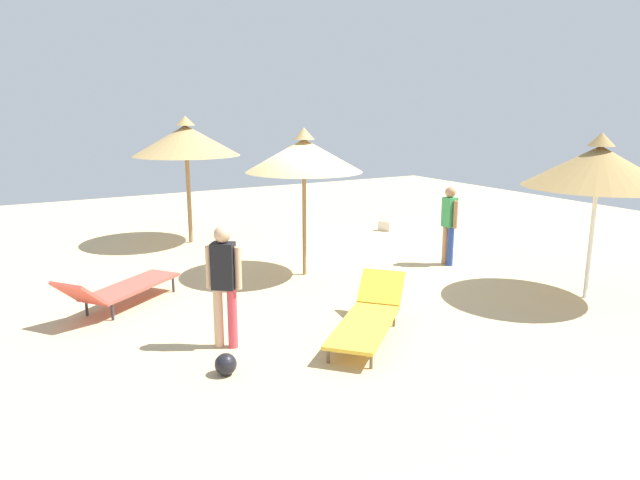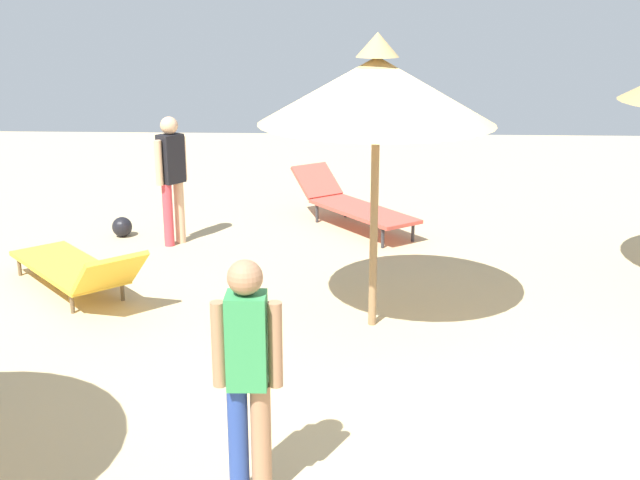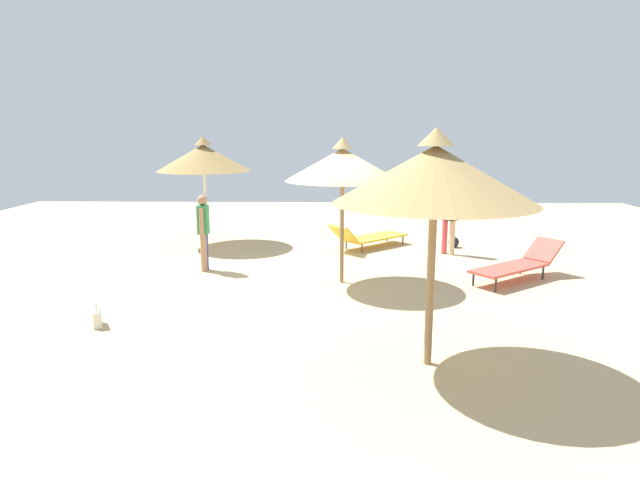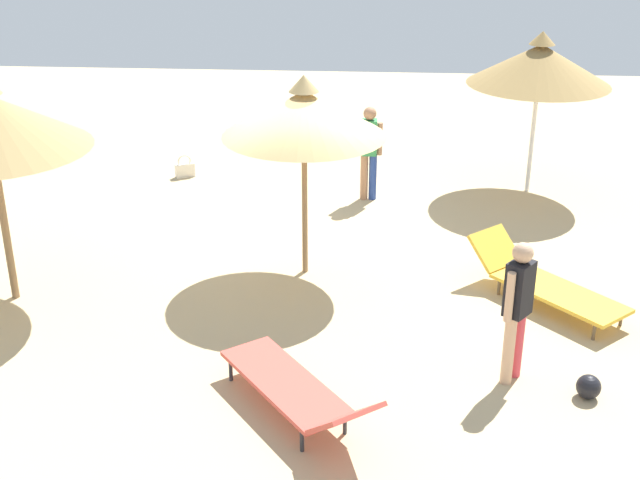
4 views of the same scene
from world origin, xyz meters
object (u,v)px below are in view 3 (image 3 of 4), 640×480
Objects in this scene: lounge_chair_near_left at (368,236)px; person_standing_front at (449,215)px; person_standing_edge at (204,228)px; handbag at (97,317)px; parasol_umbrella_near_right at (204,158)px; lounge_chair_far_right at (518,263)px; beach_ball at (454,242)px; parasol_umbrella_center at (342,165)px; parasol_umbrella_far_left at (435,175)px.

lounge_chair_near_left is 2.10m from person_standing_front.
handbag is at bearing -104.66° from person_standing_edge.
handbag is at bearing -92.65° from parasol_umbrella_near_right.
lounge_chair_near_left is at bearing 133.47° from lounge_chair_far_right.
lounge_chair_near_left reaches higher than beach_ball.
handbag is (-0.28, -6.16, -2.09)m from parasol_umbrella_near_right.
parasol_umbrella_center reaches higher than lounge_chair_far_right.
parasol_umbrella_center is at bearing 33.91° from handbag.
handbag is (-4.82, 1.25, -2.27)m from parasol_umbrella_far_left.
person_standing_front is at bearing 111.67° from lounge_chair_far_right.
parasol_umbrella_center is 4.91m from beach_ball.
parasol_umbrella_center reaches higher than parasol_umbrella_near_right.
parasol_umbrella_far_left reaches higher than beach_ball.
person_standing_front is 1.04× the size of person_standing_edge.
person_standing_edge is (-2.89, 0.84, -1.39)m from parasol_umbrella_center.
parasol_umbrella_far_left is 1.78× the size of person_standing_front.
beach_ball is (2.90, 3.33, -2.16)m from parasol_umbrella_center.
lounge_chair_far_right is 1.35× the size of person_standing_edge.
parasol_umbrella_far_left is 7.30m from lounge_chair_near_left.
handbag is at bearing -138.67° from beach_ball.
beach_ball is (6.38, -0.29, -2.10)m from parasol_umbrella_near_right.
person_standing_front is at bearing 44.45° from parasol_umbrella_center.
handbag is (-4.47, -5.72, -0.15)m from lounge_chair_near_left.
parasol_umbrella_far_left is 5.15m from lounge_chair_far_right.
lounge_chair_near_left is at bearing -176.23° from beach_ball.
person_standing_edge is 6.35m from beach_ball.
person_standing_front reaches higher than lounge_chair_far_right.
lounge_chair_far_right is 1.04× the size of lounge_chair_near_left.
person_standing_front is (6.07, -1.09, -1.27)m from parasol_umbrella_near_right.
parasol_umbrella_center is 3.82m from lounge_chair_near_left.
lounge_chair_far_right is 3.16m from beach_ball.
handbag reaches higher than beach_ball.
parasol_umbrella_near_right is at bearing 121.47° from parasol_umbrella_far_left.
lounge_chair_near_left is 7.79× the size of beach_ball.
parasol_umbrella_center is at bearing -135.55° from person_standing_front.
parasol_umbrella_far_left is (4.54, -7.41, 0.18)m from parasol_umbrella_near_right.
person_standing_edge is (-3.94, 4.63, -1.51)m from parasol_umbrella_far_left.
parasol_umbrella_center reaches higher than lounge_chair_near_left.
parasol_umbrella_near_right reaches higher than lounge_chair_near_left.
person_standing_front is (1.88, -0.65, 0.66)m from lounge_chair_near_left.
beach_ball is at bearing -2.64° from parasol_umbrella_near_right.
parasol_umbrella_far_left is 6.26m from person_standing_edge.
parasol_umbrella_center is at bearing -176.20° from lounge_chair_far_right.
lounge_chair_far_right reaches higher than beach_ball.
lounge_chair_far_right is (3.50, 0.23, -1.95)m from parasol_umbrella_center.
lounge_chair_near_left is at bearing 92.86° from parasol_umbrella_far_left.
parasol_umbrella_center is 5.03m from parasol_umbrella_near_right.
parasol_umbrella_center is at bearing -46.10° from parasol_umbrella_near_right.
person_standing_front is (1.53, 6.32, -1.46)m from parasol_umbrella_far_left.
lounge_chair_far_right is 1.30× the size of person_standing_front.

